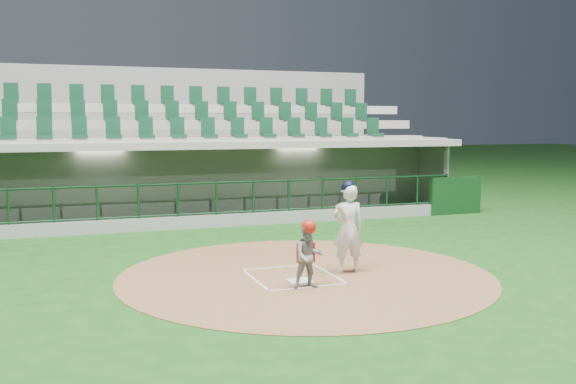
# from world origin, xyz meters

# --- Properties ---
(ground) EXTENTS (120.00, 120.00, 0.00)m
(ground) POSITION_xyz_m (0.00, 0.00, 0.00)
(ground) COLOR #144112
(ground) RESTS_ON ground
(dirt_circle) EXTENTS (7.20, 7.20, 0.01)m
(dirt_circle) POSITION_xyz_m (0.30, -0.20, 0.01)
(dirt_circle) COLOR brown
(dirt_circle) RESTS_ON ground
(home_plate) EXTENTS (0.43, 0.43, 0.02)m
(home_plate) POSITION_xyz_m (0.00, -0.70, 0.02)
(home_plate) COLOR silver
(home_plate) RESTS_ON dirt_circle
(batter_box_chalk) EXTENTS (1.55, 1.80, 0.01)m
(batter_box_chalk) POSITION_xyz_m (0.00, -0.30, 0.02)
(batter_box_chalk) COLOR silver
(batter_box_chalk) RESTS_ON ground
(dugout_structure) EXTENTS (16.40, 3.70, 3.00)m
(dugout_structure) POSITION_xyz_m (0.20, 7.81, 0.96)
(dugout_structure) COLOR slate
(dugout_structure) RESTS_ON ground
(seating_deck) EXTENTS (17.00, 6.72, 5.15)m
(seating_deck) POSITION_xyz_m (0.00, 10.91, 1.42)
(seating_deck) COLOR gray
(seating_deck) RESTS_ON ground
(batter) EXTENTS (0.87, 0.88, 1.81)m
(batter) POSITION_xyz_m (1.13, -0.32, 0.92)
(batter) COLOR silver
(batter) RESTS_ON dirt_circle
(catcher) EXTENTS (0.60, 0.49, 1.22)m
(catcher) POSITION_xyz_m (-0.02, -1.17, 0.62)
(catcher) COLOR gray
(catcher) RESTS_ON dirt_circle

